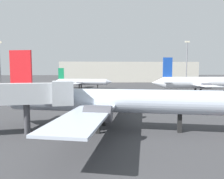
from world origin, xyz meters
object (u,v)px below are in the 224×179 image
object	(u,v)px
airplane_at_gate	(108,101)
airplane_distant	(82,82)
light_mast_left	(0,62)
airplane_on_taxiway	(201,83)
light_mast_right	(187,60)

from	to	relation	value
airplane_at_gate	airplane_distant	world-z (taller)	airplane_at_gate
airplane_at_gate	light_mast_left	xyz separation A→B (m)	(-40.47, 61.50, 6.93)
airplane_on_taxiway	airplane_at_gate	bearing A→B (deg)	-128.04
airplane_at_gate	light_mast_left	distance (m)	73.95
airplane_on_taxiway	light_mast_left	xyz separation A→B (m)	(-71.71, 22.22, 7.11)
airplane_on_taxiway	airplane_distant	world-z (taller)	airplane_on_taxiway
light_mast_left	airplane_distant	bearing A→B (deg)	0.17
light_mast_left	airplane_at_gate	bearing A→B (deg)	-56.65
light_mast_right	airplane_at_gate	bearing A→B (deg)	-118.25
airplane_at_gate	light_mast_left	bearing A→B (deg)	135.64
airplane_at_gate	light_mast_left	size ratio (longest dim) A/B	1.74
airplane_at_gate	light_mast_right	distance (m)	93.49
light_mast_left	airplane_on_taxiway	bearing A→B (deg)	-17.22
airplane_distant	light_mast_right	world-z (taller)	light_mast_right
light_mast_left	light_mast_right	distance (m)	87.00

